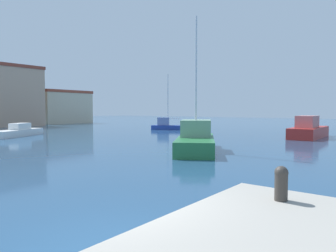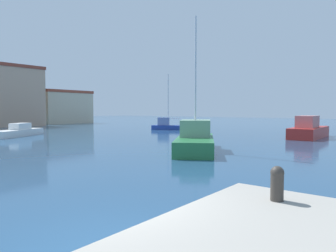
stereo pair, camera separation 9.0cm
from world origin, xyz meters
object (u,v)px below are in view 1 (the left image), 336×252
motorboat_white_distant_east (18,132)px  sailboat_blue_inner_mooring (167,125)px  mooring_bollard (281,182)px  motorboat_red_far_left (308,130)px  sailboat_green_near_pier (196,140)px

motorboat_white_distant_east → sailboat_blue_inner_mooring: bearing=-17.1°
sailboat_blue_inner_mooring → mooring_bollard: bearing=-138.1°
sailboat_blue_inner_mooring → motorboat_red_far_left: size_ratio=1.01×
sailboat_blue_inner_mooring → sailboat_green_near_pier: size_ratio=0.86×
motorboat_white_distant_east → motorboat_red_far_left: bearing=-55.6°
sailboat_blue_inner_mooring → sailboat_green_near_pier: sailboat_green_near_pier is taller
mooring_bollard → sailboat_blue_inner_mooring: sailboat_blue_inner_mooring is taller
mooring_bollard → motorboat_white_distant_east: bearing=71.9°
sailboat_blue_inner_mooring → sailboat_green_near_pier: (-15.52, -14.77, 0.12)m
motorboat_red_far_left → sailboat_green_near_pier: sailboat_green_near_pier is taller
motorboat_white_distant_east → sailboat_green_near_pier: (1.53, -20.01, 0.29)m
sailboat_blue_inner_mooring → motorboat_red_far_left: 17.92m
mooring_bollard → sailboat_blue_inner_mooring: size_ratio=0.09×
sailboat_green_near_pier → motorboat_white_distant_east: bearing=94.4°
sailboat_blue_inner_mooring → motorboat_white_distant_east: 17.84m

